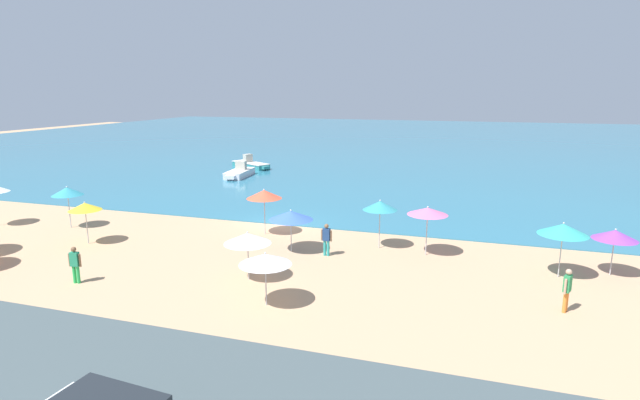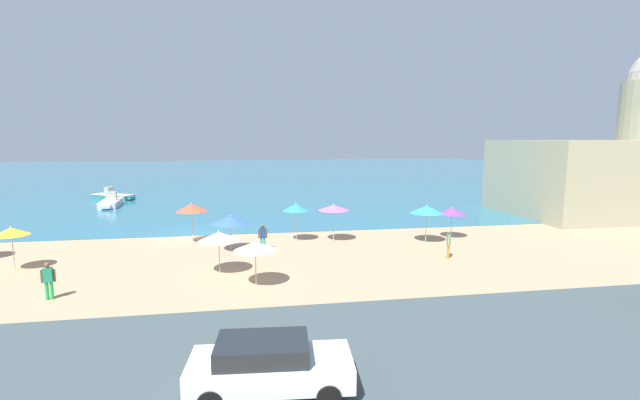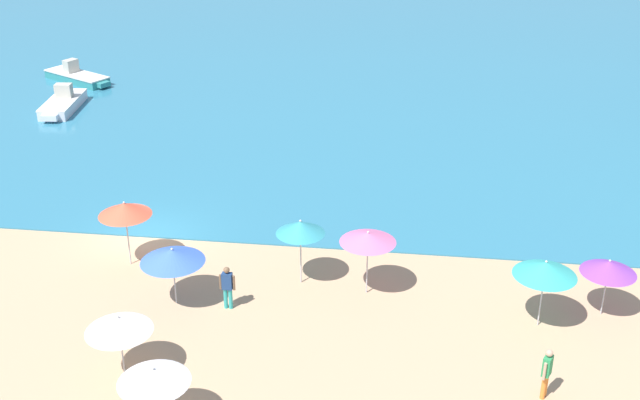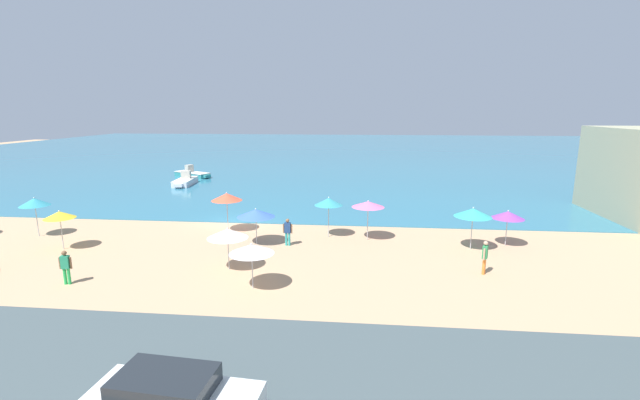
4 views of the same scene
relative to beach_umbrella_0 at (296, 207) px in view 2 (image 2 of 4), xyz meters
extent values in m
plane|color=tan|center=(-6.86, 2.67, -2.30)|extent=(160.00, 160.00, 0.00)
cube|color=teal|center=(-6.86, 57.67, -2.27)|extent=(150.00, 110.00, 0.05)
cube|color=#404E51|center=(-6.86, -15.33, -2.27)|extent=(80.00, 8.00, 0.06)
cylinder|color=#B2B2B7|center=(0.00, 0.00, -1.24)|extent=(0.05, 0.05, 2.12)
cone|color=teal|center=(0.00, 0.00, 0.00)|extent=(1.80, 1.80, 0.47)
sphere|color=silver|center=(0.00, 0.00, 0.27)|extent=(0.08, 0.08, 0.08)
cylinder|color=#B2B2B7|center=(-4.60, -6.20, -1.44)|extent=(0.05, 0.05, 1.72)
cone|color=silver|center=(-4.60, -6.20, -0.40)|extent=(2.06, 2.06, 0.47)
sphere|color=silver|center=(-4.60, -6.20, -0.13)|extent=(0.08, 0.08, 0.08)
cylinder|color=#B2B2B7|center=(10.70, -0.76, -1.44)|extent=(0.05, 0.05, 1.72)
cone|color=purple|center=(10.70, -0.76, -0.41)|extent=(1.89, 1.89, 0.44)
sphere|color=silver|center=(10.70, -0.76, -0.16)|extent=(0.08, 0.08, 0.08)
cylinder|color=#B2B2B7|center=(-2.79, -8.41, -1.44)|extent=(0.05, 0.05, 1.72)
cone|color=silver|center=(-2.79, -8.41, -0.42)|extent=(2.04, 2.04, 0.42)
sphere|color=silver|center=(-2.79, -8.41, -0.18)|extent=(0.08, 0.08, 0.08)
cylinder|color=#B2B2B7|center=(-15.21, -4.04, -1.34)|extent=(0.05, 0.05, 1.91)
cone|color=yellow|center=(-15.21, -4.04, -0.23)|extent=(1.71, 1.71, 0.41)
sphere|color=silver|center=(-15.21, -4.04, 0.00)|extent=(0.08, 0.08, 0.08)
cylinder|color=#B2B2B7|center=(-6.77, 0.51, -1.21)|extent=(0.05, 0.05, 2.17)
cone|color=#F25639|center=(-6.77, 0.51, 0.07)|extent=(2.02, 2.02, 0.49)
sphere|color=silver|center=(-6.77, 0.51, 0.34)|extent=(0.08, 0.08, 0.08)
cylinder|color=#B2B2B7|center=(8.44, -1.73, -1.29)|extent=(0.05, 0.05, 2.02)
cone|color=teal|center=(8.44, -1.73, -0.08)|extent=(2.13, 2.13, 0.49)
sphere|color=silver|center=(8.44, -1.73, 0.19)|extent=(0.08, 0.08, 0.08)
cylinder|color=#B2B2B7|center=(2.47, -0.41, -1.22)|extent=(0.05, 0.05, 2.15)
cone|color=#D36798|center=(2.47, -0.41, -0.02)|extent=(2.03, 2.03, 0.36)
sphere|color=silver|center=(2.47, -0.41, 0.19)|extent=(0.08, 0.08, 0.08)
cylinder|color=#B2B2B7|center=(-4.21, -1.96, -1.42)|extent=(0.05, 0.05, 1.74)
cone|color=#3C65C1|center=(-4.21, -1.96, -0.37)|extent=(2.28, 2.28, 0.46)
sphere|color=silver|center=(-4.21, -1.96, -0.11)|extent=(0.08, 0.08, 0.08)
cylinder|color=teal|center=(-2.19, -2.06, -1.90)|extent=(0.14, 0.14, 0.79)
cylinder|color=teal|center=(-2.37, -2.05, -1.90)|extent=(0.14, 0.14, 0.79)
cube|color=navy|center=(-2.28, -2.06, -1.19)|extent=(0.37, 0.24, 0.63)
sphere|color=brown|center=(-2.28, -2.06, -0.75)|extent=(0.22, 0.22, 0.22)
cylinder|color=brown|center=(-2.04, -2.07, -1.24)|extent=(0.09, 0.09, 0.56)
cylinder|color=brown|center=(-2.52, -2.05, -1.24)|extent=(0.09, 0.09, 0.56)
cylinder|color=green|center=(-11.60, -8.83, -1.91)|extent=(0.14, 0.14, 0.78)
cylinder|color=green|center=(-11.42, -8.80, -1.91)|extent=(0.14, 0.14, 0.78)
cube|color=#23855D|center=(-11.51, -8.82, -1.21)|extent=(0.39, 0.28, 0.62)
sphere|color=brown|center=(-11.51, -8.82, -0.77)|extent=(0.22, 0.22, 0.22)
cylinder|color=brown|center=(-11.75, -8.85, -1.26)|extent=(0.09, 0.09, 0.56)
cylinder|color=brown|center=(-11.27, -8.78, -1.26)|extent=(0.09, 0.09, 0.56)
cylinder|color=orange|center=(8.20, -5.49, -1.89)|extent=(0.14, 0.14, 0.81)
cylinder|color=orange|center=(8.13, -5.65, -1.89)|extent=(0.14, 0.14, 0.81)
cube|color=#2B8A4D|center=(8.16, -5.57, -1.16)|extent=(0.35, 0.42, 0.64)
sphere|color=tan|center=(8.16, -5.57, -0.71)|extent=(0.22, 0.22, 0.22)
cylinder|color=tan|center=(8.26, -5.35, -1.21)|extent=(0.09, 0.09, 0.58)
cylinder|color=tan|center=(8.06, -5.79, -1.21)|extent=(0.09, 0.09, 0.58)
cube|color=silver|center=(-2.52, -17.23, -1.58)|extent=(4.44, 2.06, 0.68)
cube|color=#1E2328|center=(-2.73, -17.21, -0.99)|extent=(2.53, 1.71, 0.49)
cylinder|color=black|center=(-0.99, -16.54, -1.92)|extent=(0.66, 0.27, 0.64)
cylinder|color=black|center=(-1.12, -18.16, -1.92)|extent=(0.66, 0.27, 0.64)
cylinder|color=black|center=(-3.91, -16.30, -1.92)|extent=(0.66, 0.27, 0.64)
cube|color=silver|center=(-16.92, 17.55, -1.97)|extent=(2.01, 4.46, 0.55)
cube|color=silver|center=(-16.69, 15.20, -1.92)|extent=(0.93, 0.52, 0.33)
cube|color=silver|center=(-16.92, 17.55, -1.66)|extent=(2.09, 4.46, 0.08)
cube|color=#B2AD9E|center=(-16.96, 17.98, -1.26)|extent=(1.01, 0.69, 0.89)
cube|color=teal|center=(-18.33, 22.98, -2.00)|extent=(4.94, 3.59, 0.49)
cube|color=teal|center=(-16.03, 21.72, -1.95)|extent=(0.77, 0.91, 0.29)
cube|color=silver|center=(-18.33, 22.98, -1.72)|extent=(4.98, 3.66, 0.08)
cube|color=#B2AD9E|center=(-18.76, 23.22, -1.30)|extent=(0.94, 1.04, 0.91)
cube|color=#A0A080|center=(29.20, 6.09, 1.04)|extent=(18.00, 11.47, 6.68)
camera|label=1|loc=(4.65, -24.96, 5.88)|focal=28.00mm
camera|label=2|loc=(-2.94, -27.91, 4.49)|focal=24.00mm
camera|label=3|loc=(4.00, -25.38, 13.32)|focal=45.00mm
camera|label=4|loc=(2.07, -26.26, 5.69)|focal=24.00mm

